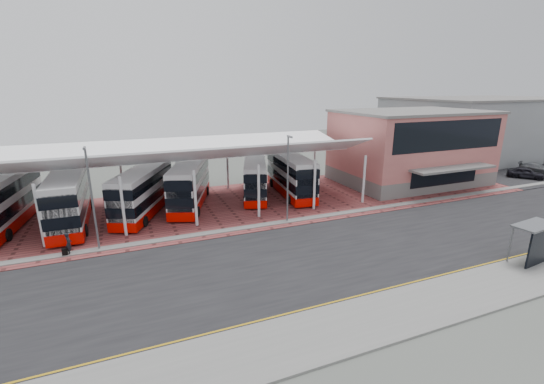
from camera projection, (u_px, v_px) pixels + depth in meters
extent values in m
plane|color=#4B4F49|center=(298.00, 253.00, 27.65)|extent=(140.00, 140.00, 0.00)
cube|color=black|center=(304.00, 258.00, 26.76)|extent=(120.00, 14.00, 0.02)
cube|color=brown|center=(262.00, 201.00, 39.92)|extent=(72.00, 16.00, 0.06)
cube|color=slate|center=(371.00, 320.00, 19.64)|extent=(120.00, 4.00, 0.14)
cube|color=slate|center=(268.00, 224.00, 33.14)|extent=(120.00, 0.80, 0.14)
cube|color=black|center=(541.00, 173.00, 52.49)|extent=(22.00, 10.00, 0.08)
cube|color=#BB8B12|center=(350.00, 301.00, 21.43)|extent=(120.00, 0.12, 0.01)
cube|color=#BB8B12|center=(347.00, 299.00, 21.69)|extent=(120.00, 0.12, 0.01)
cylinder|color=silver|center=(39.00, 216.00, 27.94)|extent=(0.26, 0.26, 5.20)
cylinder|color=silver|center=(60.00, 185.00, 37.79)|extent=(0.26, 0.26, 4.60)
cylinder|color=silver|center=(123.00, 207.00, 30.12)|extent=(0.26, 0.26, 5.20)
cylinder|color=silver|center=(122.00, 180.00, 39.97)|extent=(0.26, 0.26, 4.60)
cylinder|color=silver|center=(195.00, 198.00, 32.29)|extent=(0.26, 0.26, 5.20)
cylinder|color=silver|center=(178.00, 175.00, 42.15)|extent=(0.26, 0.26, 4.60)
cylinder|color=silver|center=(259.00, 191.00, 34.47)|extent=(0.26, 0.26, 5.20)
cylinder|color=silver|center=(228.00, 170.00, 44.33)|extent=(0.26, 0.26, 4.60)
cylinder|color=silver|center=(314.00, 185.00, 36.65)|extent=(0.26, 0.26, 5.20)
cylinder|color=silver|center=(273.00, 166.00, 46.50)|extent=(0.26, 0.26, 4.60)
cylinder|color=silver|center=(364.00, 180.00, 38.83)|extent=(0.26, 0.26, 5.20)
cylinder|color=silver|center=(314.00, 163.00, 48.68)|extent=(0.26, 0.26, 4.60)
cube|color=white|center=(189.00, 155.00, 33.26)|extent=(37.00, 4.95, 1.95)
cube|color=white|center=(180.00, 148.00, 38.29)|extent=(37.00, 7.12, 1.43)
cube|color=#64615F|center=(407.00, 175.00, 48.18)|extent=(18.00, 12.00, 1.80)
cube|color=#B5625E|center=(411.00, 141.00, 46.92)|extent=(18.00, 12.00, 7.20)
cube|color=black|center=(449.00, 135.00, 41.28)|extent=(16.00, 0.25, 3.40)
cube|color=black|center=(444.00, 176.00, 42.61)|extent=(10.00, 0.25, 2.20)
cube|color=#64615F|center=(453.00, 168.00, 41.32)|extent=(11.00, 2.40, 0.25)
cube|color=#64615F|center=(414.00, 112.00, 45.88)|extent=(18.40, 12.40, 0.30)
cube|color=slate|center=(480.00, 128.00, 64.99)|extent=(30.00, 20.00, 10.00)
cube|color=#64615F|center=(485.00, 98.00, 63.55)|extent=(30.50, 20.50, 0.30)
cylinder|color=#5A5C60|center=(92.00, 201.00, 27.04)|extent=(0.16, 0.16, 8.00)
cube|color=#5A5C60|center=(84.00, 148.00, 25.65)|extent=(0.15, 0.90, 0.15)
cylinder|color=#5A5C60|center=(288.00, 180.00, 32.85)|extent=(0.16, 0.16, 8.00)
cube|color=#5A5C60|center=(290.00, 137.00, 31.46)|extent=(0.15, 0.90, 0.15)
cube|color=#BEBEC0|center=(3.00, 200.00, 32.06)|extent=(4.01, 11.77, 4.51)
cube|color=#C10500|center=(8.00, 219.00, 32.57)|extent=(4.06, 11.82, 0.94)
cube|color=black|center=(5.00, 205.00, 32.19)|extent=(4.06, 11.82, 1.00)
cube|color=black|center=(1.00, 186.00, 31.72)|extent=(4.06, 11.82, 1.00)
cylinder|color=black|center=(8.00, 235.00, 29.53)|extent=(0.42, 1.08, 1.05)
cylinder|color=black|center=(8.00, 209.00, 35.71)|extent=(0.42, 1.08, 1.05)
cylinder|color=black|center=(38.00, 207.00, 36.37)|extent=(0.42, 1.08, 1.05)
cube|color=#BEBEC0|center=(69.00, 197.00, 32.73)|extent=(2.65, 11.55, 4.51)
cube|color=#C10500|center=(72.00, 216.00, 33.24)|extent=(2.69, 11.59, 0.94)
cube|color=black|center=(70.00, 202.00, 32.86)|extent=(2.69, 11.59, 1.00)
cube|color=black|center=(67.00, 184.00, 32.39)|extent=(2.69, 11.59, 1.00)
cube|color=black|center=(61.00, 219.00, 27.68)|extent=(2.36, 0.11, 3.78)
cylinder|color=black|center=(50.00, 235.00, 29.53)|extent=(0.30, 1.05, 1.05)
cylinder|color=black|center=(86.00, 230.00, 30.49)|extent=(0.30, 1.05, 1.05)
cylinder|color=black|center=(62.00, 208.00, 36.09)|extent=(0.30, 1.05, 1.05)
cylinder|color=black|center=(91.00, 205.00, 37.04)|extent=(0.30, 1.05, 1.05)
cube|color=#BEBEC0|center=(143.00, 191.00, 35.36)|extent=(6.61, 10.90, 4.23)
cube|color=#C10500|center=(145.00, 207.00, 35.84)|extent=(6.66, 10.95, 0.89)
cube|color=black|center=(144.00, 195.00, 35.48)|extent=(6.66, 10.95, 0.93)
cube|color=black|center=(142.00, 179.00, 35.04)|extent=(6.66, 10.95, 0.93)
cube|color=black|center=(120.00, 210.00, 30.24)|extent=(2.07, 0.98, 3.54)
cylinder|color=black|center=(118.00, 221.00, 32.59)|extent=(0.65, 1.01, 0.98)
cylinder|color=black|center=(145.00, 221.00, 32.53)|extent=(0.65, 1.01, 0.98)
cylinder|color=black|center=(146.00, 198.00, 39.24)|extent=(0.65, 1.01, 0.98)
cylinder|color=black|center=(168.00, 198.00, 39.17)|extent=(0.65, 1.01, 0.98)
cube|color=#BEBEC0|center=(190.00, 183.00, 37.93)|extent=(6.11, 11.26, 4.32)
cube|color=#C10500|center=(191.00, 199.00, 38.42)|extent=(6.17, 11.31, 0.91)
cube|color=black|center=(190.00, 187.00, 38.05)|extent=(6.17, 11.31, 0.96)
cube|color=black|center=(189.00, 172.00, 37.60)|extent=(6.17, 11.31, 0.96)
cube|color=black|center=(179.00, 200.00, 32.70)|extent=(2.16, 0.86, 3.62)
cylinder|color=black|center=(172.00, 212.00, 35.02)|extent=(0.61, 1.04, 1.01)
cylinder|color=black|center=(198.00, 211.00, 35.12)|extent=(0.61, 1.04, 1.01)
cylinder|color=black|center=(185.00, 191.00, 41.81)|extent=(0.61, 1.04, 1.01)
cylinder|color=black|center=(207.00, 191.00, 41.91)|extent=(0.61, 1.04, 1.01)
cube|color=#BEBEC0|center=(255.00, 177.00, 41.16)|extent=(5.53, 10.34, 3.97)
cube|color=#C10500|center=(255.00, 191.00, 41.62)|extent=(5.58, 10.39, 0.83)
cube|color=black|center=(255.00, 181.00, 41.28)|extent=(5.58, 10.39, 0.88)
cube|color=black|center=(255.00, 168.00, 40.86)|extent=(5.58, 10.39, 0.88)
cube|color=black|center=(255.00, 190.00, 36.37)|extent=(1.99, 0.77, 3.32)
cylinder|color=black|center=(245.00, 201.00, 38.49)|extent=(0.55, 0.96, 0.92)
cylinder|color=black|center=(266.00, 200.00, 38.60)|extent=(0.55, 0.96, 0.92)
cylinder|color=black|center=(246.00, 185.00, 44.71)|extent=(0.55, 0.96, 0.92)
cylinder|color=black|center=(264.00, 184.00, 44.83)|extent=(0.55, 0.96, 0.92)
cube|color=#BEBEC0|center=(291.00, 174.00, 41.88)|extent=(3.83, 11.36, 4.35)
cube|color=#C10500|center=(290.00, 188.00, 42.38)|extent=(3.88, 11.40, 0.91)
cube|color=black|center=(290.00, 177.00, 42.01)|extent=(3.88, 11.40, 0.96)
cube|color=black|center=(291.00, 164.00, 41.55)|extent=(3.88, 11.40, 0.96)
cube|color=black|center=(308.00, 187.00, 36.80)|extent=(2.27, 0.37, 3.64)
cylinder|color=black|center=(289.00, 199.00, 38.80)|extent=(0.40, 1.04, 1.01)
cylinder|color=black|center=(312.00, 198.00, 39.45)|extent=(0.40, 1.04, 1.01)
cylinder|color=black|center=(272.00, 183.00, 45.39)|extent=(0.40, 1.04, 1.01)
cylinder|color=black|center=(291.00, 181.00, 46.04)|extent=(0.40, 1.04, 1.01)
imported|color=black|center=(69.00, 243.00, 27.11)|extent=(0.50, 0.68, 1.73)
cube|color=black|center=(65.00, 252.00, 26.96)|extent=(0.35, 0.25, 0.60)
imported|color=black|center=(526.00, 173.00, 49.57)|extent=(4.07, 4.55, 1.49)
imported|color=#53565B|center=(537.00, 168.00, 52.55)|extent=(3.43, 5.05, 1.36)
cube|color=black|center=(541.00, 247.00, 25.31)|extent=(3.19, 0.48, 2.66)
cube|color=#5A5C60|center=(535.00, 225.00, 25.46)|extent=(3.56, 1.96, 0.13)
cylinder|color=#5A5C60|center=(510.00, 244.00, 25.70)|extent=(0.12, 0.12, 2.66)
cylinder|color=#5A5C60|center=(533.00, 236.00, 27.07)|extent=(0.12, 0.12, 2.66)
cube|color=#BDC690|center=(544.00, 241.00, 26.67)|extent=(0.29, 1.18, 2.13)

